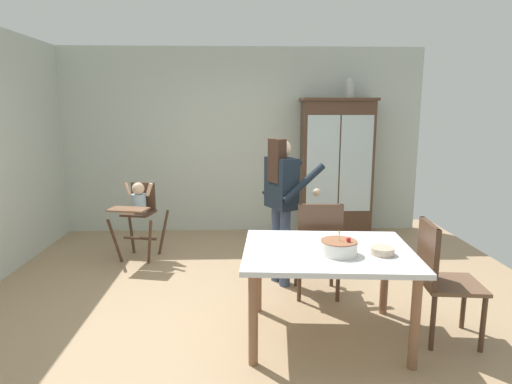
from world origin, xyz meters
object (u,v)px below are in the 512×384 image
Objects in this scene: ceramic_vase at (349,89)px; dining_chair_far_side at (318,243)px; high_chair_with_toddler at (138,206)px; birthday_cake at (338,247)px; dining_chair_right_end at (439,273)px; serving_bowl at (382,251)px; adult_person at (282,194)px; dining_table at (327,260)px; china_cabinet at (336,167)px.

dining_chair_far_side is (-0.79, -2.25, -1.54)m from ceramic_vase.
dining_chair_far_side is (1.99, -1.24, -0.10)m from high_chair_with_toddler.
ceramic_vase is 0.96× the size of birthday_cake.
serving_bowl is at bearing 104.91° from dining_chair_right_end.
dining_table is at bearing 166.13° from adult_person.
china_cabinet reaches higher than serving_bowl.
dining_table is 7.74× the size of serving_bowl.
dining_table is 1.45× the size of dining_chair_far_side.
china_cabinet reaches higher than dining_chair_right_end.
dining_table is at bearing 91.81° from dining_chair_right_end.
china_cabinet is 1.11m from ceramic_vase.
ceramic_vase is at bearing 1.36° from china_cabinet.
dining_chair_right_end is at bearing 138.11° from dining_chair_far_side.
ceramic_vase is 3.41m from dining_chair_right_end.
ceramic_vase is 2.84m from dining_chair_far_side.
high_chair_with_toddler is 0.62× the size of adult_person.
dining_chair_right_end is at bearing -86.69° from china_cabinet.
ceramic_vase reaches higher than dining_chair_right_end.
adult_person is at bearing -117.35° from china_cabinet.
dining_chair_far_side reaches higher than serving_bowl.
dining_table is 0.88m from dining_chair_right_end.
china_cabinet reaches higher than adult_person.
high_chair_with_toddler is at bearing -160.04° from ceramic_vase.
dining_chair_right_end is (0.02, -3.05, -1.54)m from ceramic_vase.
china_cabinet is 7.05× the size of birthday_cake.
adult_person reaches higher than serving_bowl.
birthday_cake is at bearing -104.39° from ceramic_vase.
birthday_cake is at bearing -101.69° from china_cabinet.
ceramic_vase reaches higher than high_chair_with_toddler.
serving_bowl is 0.54m from dining_chair_right_end.
dining_chair_far_side is 1.00× the size of dining_chair_right_end.
high_chair_with_toddler is 2.76m from dining_table.
adult_person is at bearing 49.76° from dining_chair_right_end.
birthday_cake is 0.33m from serving_bowl.
ceramic_vase is 3.43m from serving_bowl.
dining_chair_far_side is at bearing 89.73° from birthday_cake.
dining_table is (1.93, -1.97, -0.01)m from high_chair_with_toddler.
adult_person is at bearing 104.27° from birthday_cake.
dining_chair_right_end is at bearing -163.27° from adult_person.
dining_chair_far_side and dining_chair_right_end have the same top height.
china_cabinet is 3.18m from birthday_cake.
dining_table is at bearing -34.02° from high_chair_with_toddler.
high_chair_with_toddler is 0.68× the size of dining_table.
ceramic_vase reaches higher than adult_person.
dining_chair_far_side is (0.00, 0.86, -0.24)m from birthday_cake.
ceramic_vase is 0.28× the size of dining_chair_far_side.
china_cabinet is at bearing 9.33° from dining_chair_right_end.
china_cabinet is 3.08m from dining_chair_right_end.
serving_bowl is 0.19× the size of dining_chair_right_end.
adult_person is at bearing -47.59° from dining_chair_far_side.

